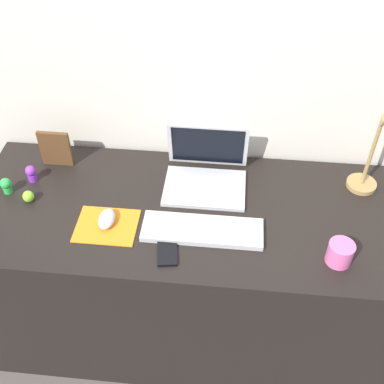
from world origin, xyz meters
TOP-DOWN VIEW (x-y plane):
  - ground_plane at (0.00, 0.00)m, footprint 6.00×6.00m
  - back_wall at (0.00, 0.36)m, footprint 2.76×0.05m
  - desk at (0.00, 0.00)m, footprint 1.56×0.64m
  - laptop at (0.06, 0.17)m, footprint 0.30×0.25m
  - keyboard at (0.07, -0.10)m, footprint 0.41×0.13m
  - mousepad at (-0.26, -0.11)m, footprint 0.21×0.17m
  - mouse at (-0.26, -0.09)m, footprint 0.06×0.10m
  - cell_phone at (-0.04, -0.19)m, footprint 0.08×0.14m
  - desk_lamp at (0.64, 0.16)m, footprint 0.11×0.17m
  - picture_frame at (-0.52, 0.20)m, footprint 0.12×0.02m
  - coffee_mug at (0.51, -0.18)m, footprint 0.08×0.08m
  - toy_figurine_lime at (-0.57, -0.01)m, footprint 0.04×0.04m
  - toy_figurine_green at (-0.66, 0.03)m, footprint 0.04×0.04m
  - toy_figurine_purple at (-0.59, 0.10)m, footprint 0.04×0.04m

SIDE VIEW (x-z plane):
  - ground_plane at x=0.00m, z-range 0.00..0.00m
  - desk at x=0.00m, z-range 0.00..0.74m
  - back_wall at x=0.00m, z-range 0.00..1.38m
  - mousepad at x=-0.26m, z-range 0.74..0.74m
  - cell_phone at x=-0.04m, z-range 0.74..0.75m
  - keyboard at x=0.07m, z-range 0.74..0.76m
  - mouse at x=-0.26m, z-range 0.74..0.78m
  - toy_figurine_lime at x=-0.57m, z-range 0.74..0.78m
  - toy_figurine_green at x=-0.66m, z-range 0.74..0.81m
  - toy_figurine_purple at x=-0.59m, z-range 0.74..0.81m
  - coffee_mug at x=0.51m, z-range 0.74..0.82m
  - laptop at x=0.06m, z-range 0.69..0.90m
  - picture_frame at x=-0.52m, z-range 0.74..0.89m
  - desk_lamp at x=0.64m, z-range 0.73..1.10m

